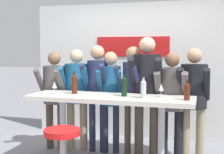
# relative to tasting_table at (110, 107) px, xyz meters

# --- Properties ---
(back_wall) EXTENTS (3.87, 0.12, 2.48)m
(back_wall) POSITION_rel_tasting_table_xyz_m (-0.00, 1.62, 0.38)
(back_wall) COLOR silver
(back_wall) RESTS_ON ground_plane
(tasting_table) EXTENTS (2.27, 0.67, 1.01)m
(tasting_table) POSITION_rel_tasting_table_xyz_m (0.00, 0.00, 0.00)
(tasting_table) COLOR silver
(tasting_table) RESTS_ON ground_plane
(bar_stool) EXTENTS (0.45, 0.45, 0.71)m
(bar_stool) POSITION_rel_tasting_table_xyz_m (-0.37, -0.73, -0.39)
(bar_stool) COLOR #B2B2B7
(bar_stool) RESTS_ON ground_plane
(person_far_left) EXTENTS (0.44, 0.52, 1.60)m
(person_far_left) POSITION_rel_tasting_table_xyz_m (-1.10, 0.52, 0.12)
(person_far_left) COLOR #473D33
(person_far_left) RESTS_ON ground_plane
(person_left) EXTENTS (0.51, 0.59, 1.64)m
(person_left) POSITION_rel_tasting_table_xyz_m (-0.74, 0.60, 0.14)
(person_left) COLOR gray
(person_left) RESTS_ON ground_plane
(person_center_left) EXTENTS (0.40, 0.52, 1.70)m
(person_center_left) POSITION_rel_tasting_table_xyz_m (-0.39, 0.60, 0.21)
(person_center_left) COLOR #23283D
(person_center_left) RESTS_ON ground_plane
(person_center) EXTENTS (0.43, 0.54, 1.60)m
(person_center) POSITION_rel_tasting_table_xyz_m (-0.17, 0.60, 0.14)
(person_center) COLOR #23283D
(person_center) RESTS_ON ground_plane
(person_center_right) EXTENTS (0.43, 0.55, 1.68)m
(person_center_right) POSITION_rel_tasting_table_xyz_m (0.19, 0.56, 0.20)
(person_center_right) COLOR #473D33
(person_center_right) RESTS_ON ground_plane
(person_right) EXTENTS (0.50, 0.60, 1.82)m
(person_right) POSITION_rel_tasting_table_xyz_m (0.41, 0.51, 0.27)
(person_right) COLOR #473D33
(person_right) RESTS_ON ground_plane
(person_far_right) EXTENTS (0.48, 0.54, 1.59)m
(person_far_right) POSITION_rel_tasting_table_xyz_m (0.78, 0.53, 0.12)
(person_far_right) COLOR black
(person_far_right) RESTS_ON ground_plane
(person_rightmost) EXTENTS (0.46, 0.54, 1.66)m
(person_rightmost) POSITION_rel_tasting_table_xyz_m (1.09, 0.58, 0.16)
(person_rightmost) COLOR gray
(person_rightmost) RESTS_ON ground_plane
(wine_bottle_0) EXTENTS (0.08, 0.08, 0.31)m
(wine_bottle_0) POSITION_rel_tasting_table_xyz_m (0.19, 0.03, 0.29)
(wine_bottle_0) COLOR black
(wine_bottle_0) RESTS_ON tasting_table
(wine_bottle_1) EXTENTS (0.07, 0.07, 0.25)m
(wine_bottle_1) POSITION_rel_tasting_table_xyz_m (1.02, -0.06, 0.27)
(wine_bottle_1) COLOR #4C1E0F
(wine_bottle_1) RESTS_ON tasting_table
(wine_bottle_2) EXTENTS (0.08, 0.08, 0.32)m
(wine_bottle_2) POSITION_rel_tasting_table_xyz_m (-0.55, 0.06, 0.30)
(wine_bottle_2) COLOR #4C1E0F
(wine_bottle_2) RESTS_ON tasting_table
(wine_bottle_3) EXTENTS (0.07, 0.07, 0.28)m
(wine_bottle_3) POSITION_rel_tasting_table_xyz_m (0.47, -0.06, 0.28)
(wine_bottle_3) COLOR #B7BCC1
(wine_bottle_3) RESTS_ON tasting_table
(wine_glass_0) EXTENTS (0.07, 0.07, 0.18)m
(wine_glass_0) POSITION_rel_tasting_table_xyz_m (-0.81, -0.05, 0.27)
(wine_glass_0) COLOR silver
(wine_glass_0) RESTS_ON tasting_table
(wine_glass_1) EXTENTS (0.07, 0.07, 0.18)m
(wine_glass_1) POSITION_rel_tasting_table_xyz_m (0.68, 0.09, 0.27)
(wine_glass_1) COLOR silver
(wine_glass_1) RESTS_ON tasting_table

